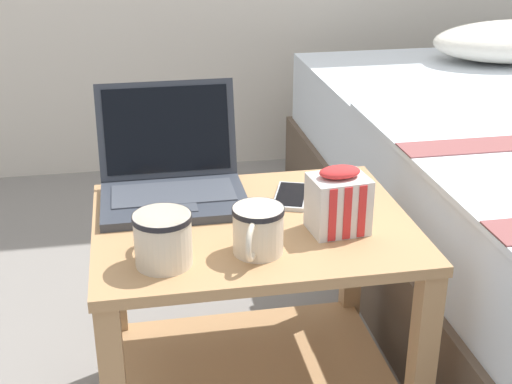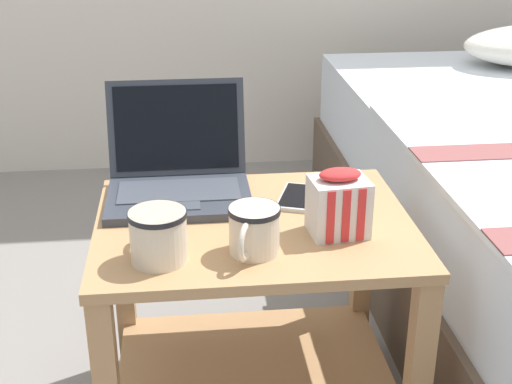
# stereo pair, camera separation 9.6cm
# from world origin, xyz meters

# --- Properties ---
(bedside_table) EXTENTS (0.64, 0.50, 0.50)m
(bedside_table) POSITION_xyz_m (0.00, 0.00, 0.32)
(bedside_table) COLOR tan
(bedside_table) RESTS_ON ground_plane
(laptop) EXTENTS (0.31, 0.28, 0.23)m
(laptop) POSITION_xyz_m (-0.15, 0.15, 0.54)
(laptop) COLOR #333842
(laptop) RESTS_ON bedside_table
(mug_front_left) EXTENTS (0.11, 0.15, 0.10)m
(mug_front_left) POSITION_xyz_m (-0.19, -0.14, 0.55)
(mug_front_left) COLOR beige
(mug_front_left) RESTS_ON bedside_table
(mug_front_right) EXTENTS (0.10, 0.13, 0.09)m
(mug_front_right) POSITION_xyz_m (-0.01, -0.13, 0.55)
(mug_front_right) COLOR beige
(mug_front_right) RESTS_ON bedside_table
(snack_bag) EXTENTS (0.12, 0.10, 0.13)m
(snack_bag) POSITION_xyz_m (0.16, -0.07, 0.56)
(snack_bag) COLOR silver
(snack_bag) RESTS_ON bedside_table
(cell_phone) EXTENTS (0.11, 0.15, 0.01)m
(cell_phone) POSITION_xyz_m (0.10, 0.10, 0.50)
(cell_phone) COLOR #B7BABC
(cell_phone) RESTS_ON bedside_table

